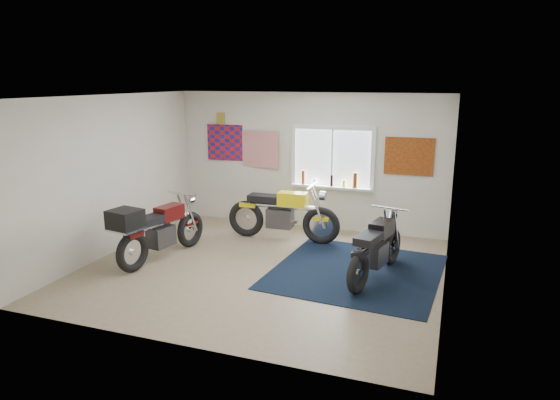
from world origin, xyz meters
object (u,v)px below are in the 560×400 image
(navy_rug, at_px, (356,271))
(maroon_tourer, at_px, (156,230))
(yellow_triumph, at_px, (282,215))
(black_chrome_bike, at_px, (376,250))

(navy_rug, relative_size, maroon_tourer, 1.27)
(yellow_triumph, relative_size, black_chrome_bike, 1.12)
(yellow_triumph, bearing_deg, navy_rug, -35.99)
(yellow_triumph, distance_m, black_chrome_bike, 2.31)
(yellow_triumph, xyz_separation_m, maroon_tourer, (-1.59, -1.76, 0.06))
(yellow_triumph, distance_m, maroon_tourer, 2.37)
(maroon_tourer, bearing_deg, yellow_triumph, -31.94)
(black_chrome_bike, bearing_deg, maroon_tourer, 110.73)
(yellow_triumph, height_order, maroon_tourer, yellow_triumph)
(navy_rug, distance_m, black_chrome_bike, 0.55)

